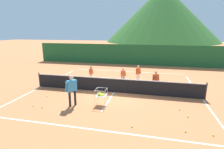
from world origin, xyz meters
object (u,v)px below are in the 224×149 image
tennis_ball_1 (42,107)px  tennis_ball_2 (213,135)px  tennis_net (114,85)px  tennis_ball_8 (116,96)px  tennis_ball_5 (186,131)px  tennis_ball_9 (47,96)px  student_3 (156,79)px  tennis_ball_7 (84,94)px  student_1 (123,74)px  student_2 (138,72)px  student_0 (91,72)px  tennis_ball_0 (33,106)px  tennis_ball_4 (180,110)px  tennis_ball_3 (188,116)px  instructor (72,88)px  ball_cart (101,94)px  tennis_ball_6 (132,127)px

tennis_ball_1 → tennis_ball_2: same height
tennis_net → tennis_ball_8: tennis_net is taller
tennis_ball_5 → tennis_ball_9: size_ratio=1.00×
student_3 → tennis_ball_2: (2.16, -5.20, -0.75)m
tennis_ball_2 → tennis_ball_7: (-6.68, 3.21, 0.00)m
student_1 → tennis_ball_9: student_1 is taller
tennis_net → student_2: student_2 is taller
student_0 → tennis_ball_8: (2.65, -2.94, -0.71)m
tennis_net → student_1: (0.24, 2.19, 0.22)m
student_3 → tennis_ball_0: 7.83m
student_2 → tennis_ball_5: student_2 is taller
tennis_ball_1 → tennis_ball_4: size_ratio=1.00×
tennis_ball_0 → tennis_ball_3: 7.96m
student_0 → student_3: bearing=-10.9°
student_2 → tennis_ball_3: student_2 is taller
tennis_ball_0 → tennis_ball_2: (8.60, -0.82, 0.00)m
student_2 → student_3: (1.32, -1.65, -0.01)m
tennis_ball_0 → tennis_ball_3: bearing=4.3°
instructor → student_3: 5.82m
student_3 → tennis_ball_3: 4.15m
student_1 → ball_cart: 4.32m
tennis_ball_6 → tennis_ball_7: 4.83m
tennis_ball_5 → tennis_ball_3: bearing=75.9°
instructor → tennis_ball_7: 2.04m
student_2 → tennis_ball_4: student_2 is taller
student_3 → tennis_ball_8: (-2.39, -1.97, -0.75)m
student_3 → tennis_ball_6: bearing=-100.6°
tennis_ball_2 → tennis_ball_8: size_ratio=1.00×
ball_cart → tennis_ball_0: size_ratio=13.22×
tennis_net → tennis_ball_0: tennis_net is taller
tennis_ball_2 → tennis_ball_8: bearing=144.6°
tennis_net → student_2: (1.34, 2.87, 0.30)m
tennis_ball_5 → tennis_ball_7: (-5.68, 3.18, 0.00)m
student_3 → student_1: bearing=158.1°
tennis_ball_8 → tennis_ball_7: bearing=-179.6°
tennis_ball_8 → tennis_ball_5: bearing=-42.1°
tennis_ball_1 → tennis_ball_5: size_ratio=1.00×
student_2 → tennis_ball_4: 5.43m
student_3 → tennis_ball_5: (1.15, -5.16, -0.75)m
ball_cart → tennis_ball_0: 3.69m
tennis_ball_1 → tennis_ball_6: size_ratio=1.00×
student_3 → tennis_ball_1: bearing=-142.9°
tennis_ball_1 → tennis_ball_4: bearing=10.8°
student_2 → tennis_ball_2: size_ratio=19.58×
tennis_ball_4 → tennis_ball_9: size_ratio=1.00×
tennis_ball_1 → ball_cart: bearing=21.3°
student_3 → tennis_ball_9: (-6.56, -2.93, -0.75)m
instructor → tennis_ball_2: 6.81m
ball_cart → tennis_ball_5: ball_cart is taller
tennis_net → student_2: size_ratio=8.42×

